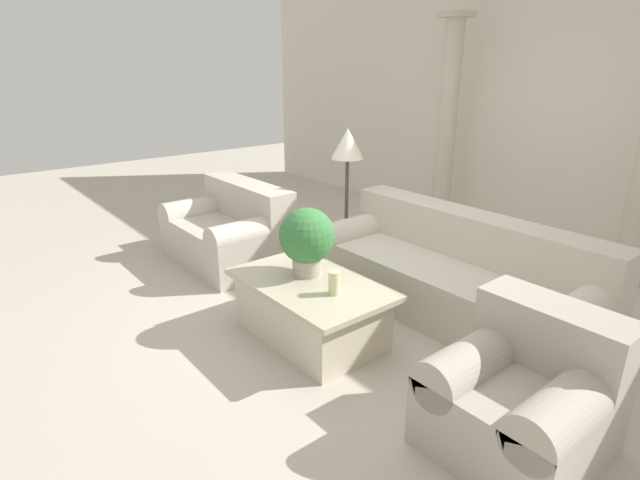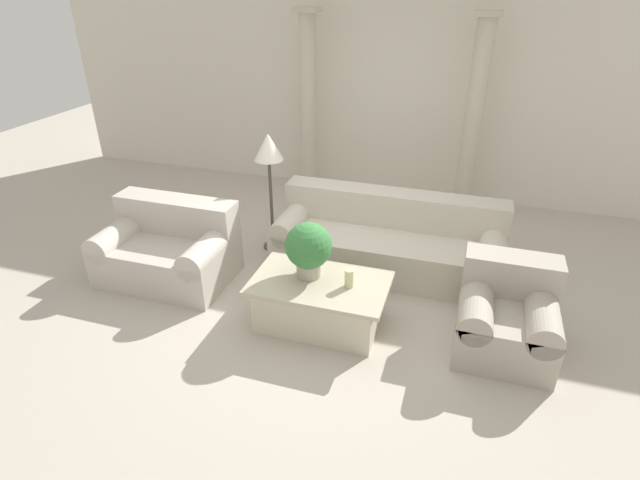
{
  "view_description": "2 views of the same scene",
  "coord_description": "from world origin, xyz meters",
  "views": [
    {
      "loc": [
        2.72,
        -2.54,
        1.97
      ],
      "look_at": [
        -0.1,
        -0.25,
        0.67
      ],
      "focal_mm": 28.0,
      "sensor_mm": 36.0,
      "label": 1
    },
    {
      "loc": [
        1.21,
        -4.05,
        2.88
      ],
      "look_at": [
        -0.01,
        -0.18,
        0.7
      ],
      "focal_mm": 28.0,
      "sensor_mm": 36.0,
      "label": 2
    }
  ],
  "objects": [
    {
      "name": "potted_plant",
      "position": [
        -0.04,
        -0.43,
        0.74
      ],
      "size": [
        0.42,
        0.42,
        0.52
      ],
      "color": "#B2A893",
      "rests_on": "coffee_table"
    },
    {
      "name": "floor_lamp",
      "position": [
        -0.88,
        0.72,
        1.15
      ],
      "size": [
        0.32,
        0.32,
        1.37
      ],
      "color": "#4C473D",
      "rests_on": "ground_plane"
    },
    {
      "name": "coffee_table",
      "position": [
        0.09,
        -0.5,
        0.23
      ],
      "size": [
        1.22,
        0.74,
        0.45
      ],
      "color": "beige",
      "rests_on": "ground_plane"
    },
    {
      "name": "armchair",
      "position": [
        1.69,
        -0.32,
        0.33
      ],
      "size": [
        0.79,
        0.84,
        0.77
      ],
      "color": "#ADA393",
      "rests_on": "ground_plane"
    },
    {
      "name": "pillar_candle",
      "position": [
        0.35,
        -0.49,
        0.54
      ],
      "size": [
        0.08,
        0.08,
        0.17
      ],
      "color": "beige",
      "rests_on": "coffee_table"
    },
    {
      "name": "loveseat",
      "position": [
        -1.68,
        -0.18,
        0.33
      ],
      "size": [
        1.33,
        0.87,
        0.8
      ],
      "color": "beige",
      "rests_on": "ground_plane"
    },
    {
      "name": "wall_back",
      "position": [
        0.0,
        2.89,
        1.6
      ],
      "size": [
        10.0,
        0.06,
        3.2
      ],
      "color": "silver",
      "rests_on": "ground_plane"
    },
    {
      "name": "column_left",
      "position": [
        -1.0,
        2.42,
        1.28
      ],
      "size": [
        0.31,
        0.31,
        2.5
      ],
      "color": "beige",
      "rests_on": "ground_plane"
    },
    {
      "name": "ground_plane",
      "position": [
        0.0,
        0.0,
        0.0
      ],
      "size": [
        16.0,
        16.0,
        0.0
      ],
      "primitive_type": "plane",
      "color": "#BCB2A3"
    },
    {
      "name": "sofa_long",
      "position": [
        0.49,
        0.69,
        0.32
      ],
      "size": [
        2.42,
        0.87,
        0.8
      ],
      "color": "beige",
      "rests_on": "ground_plane"
    },
    {
      "name": "column_right",
      "position": [
        1.17,
        2.42,
        1.28
      ],
      "size": [
        0.31,
        0.31,
        2.5
      ],
      "color": "beige",
      "rests_on": "ground_plane"
    }
  ]
}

